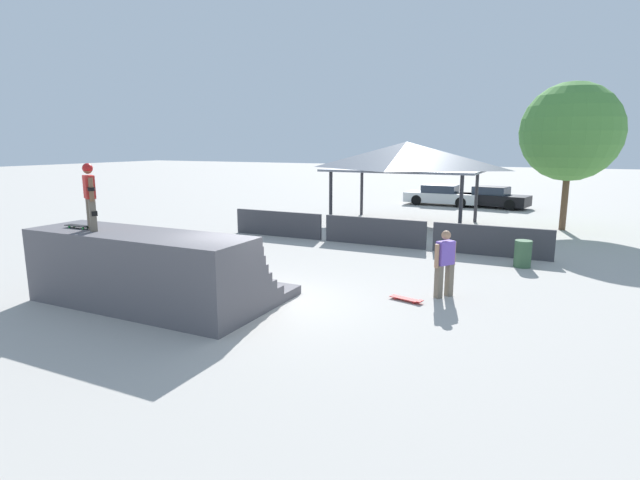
{
  "coord_description": "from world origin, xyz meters",
  "views": [
    {
      "loc": [
        6.28,
        -9.49,
        3.82
      ],
      "look_at": [
        -0.15,
        3.66,
        0.99
      ],
      "focal_mm": 28.0,
      "sensor_mm": 36.0,
      "label": 1
    }
  ],
  "objects_px": {
    "skater_on_deck": "(90,192)",
    "parked_car_white": "(441,196)",
    "trash_bin": "(523,254)",
    "skateboard_on_ground": "(407,299)",
    "parked_car_black": "(492,198)",
    "bystander_walking": "(445,260)",
    "skateboard_on_deck": "(79,226)",
    "tree_beside_pavilion": "(571,132)"
  },
  "relations": [
    {
      "from": "skateboard_on_deck",
      "to": "tree_beside_pavilion",
      "type": "relative_size",
      "value": 0.12
    },
    {
      "from": "tree_beside_pavilion",
      "to": "parked_car_white",
      "type": "relative_size",
      "value": 1.41
    },
    {
      "from": "skateboard_on_deck",
      "to": "skateboard_on_ground",
      "type": "xyz_separation_m",
      "value": [
        7.28,
        3.35,
        -1.8
      ]
    },
    {
      "from": "parked_car_white",
      "to": "parked_car_black",
      "type": "height_order",
      "value": "same"
    },
    {
      "from": "skateboard_on_deck",
      "to": "tree_beside_pavilion",
      "type": "bearing_deg",
      "value": 56.93
    },
    {
      "from": "skateboard_on_ground",
      "to": "parked_car_black",
      "type": "xyz_separation_m",
      "value": [
        -0.63,
        20.23,
        0.54
      ]
    },
    {
      "from": "bystander_walking",
      "to": "parked_car_white",
      "type": "xyz_separation_m",
      "value": [
        -4.41,
        19.35,
        -0.35
      ]
    },
    {
      "from": "skateboard_on_deck",
      "to": "parked_car_black",
      "type": "xyz_separation_m",
      "value": [
        6.65,
        23.58,
        -1.25
      ]
    },
    {
      "from": "parked_car_white",
      "to": "parked_car_black",
      "type": "relative_size",
      "value": 1.03
    },
    {
      "from": "parked_car_black",
      "to": "bystander_walking",
      "type": "bearing_deg",
      "value": -74.96
    },
    {
      "from": "bystander_walking",
      "to": "parked_car_white",
      "type": "bearing_deg",
      "value": -134.65
    },
    {
      "from": "bystander_walking",
      "to": "trash_bin",
      "type": "height_order",
      "value": "bystander_walking"
    },
    {
      "from": "skater_on_deck",
      "to": "parked_car_white",
      "type": "height_order",
      "value": "skater_on_deck"
    },
    {
      "from": "bystander_walking",
      "to": "skateboard_on_ground",
      "type": "xyz_separation_m",
      "value": [
        -0.72,
        -0.76,
        -0.89
      ]
    },
    {
      "from": "skateboard_on_ground",
      "to": "trash_bin",
      "type": "relative_size",
      "value": 1.03
    },
    {
      "from": "bystander_walking",
      "to": "parked_car_black",
      "type": "bearing_deg",
      "value": -143.53
    },
    {
      "from": "parked_car_black",
      "to": "trash_bin",
      "type": "bearing_deg",
      "value": -68.2
    },
    {
      "from": "bystander_walking",
      "to": "tree_beside_pavilion",
      "type": "xyz_separation_m",
      "value": [
        2.6,
        12.42,
        3.37
      ]
    },
    {
      "from": "trash_bin",
      "to": "skateboard_on_deck",
      "type": "bearing_deg",
      "value": -138.83
    },
    {
      "from": "skater_on_deck",
      "to": "skateboard_on_deck",
      "type": "height_order",
      "value": "skater_on_deck"
    },
    {
      "from": "trash_bin",
      "to": "parked_car_white",
      "type": "height_order",
      "value": "parked_car_white"
    },
    {
      "from": "trash_bin",
      "to": "parked_car_black",
      "type": "height_order",
      "value": "parked_car_black"
    },
    {
      "from": "bystander_walking",
      "to": "tree_beside_pavilion",
      "type": "bearing_deg",
      "value": -159.29
    },
    {
      "from": "bystander_walking",
      "to": "parked_car_black",
      "type": "distance_m",
      "value": 19.52
    },
    {
      "from": "bystander_walking",
      "to": "tree_beside_pavilion",
      "type": "height_order",
      "value": "tree_beside_pavilion"
    },
    {
      "from": "skateboard_on_ground",
      "to": "trash_bin",
      "type": "xyz_separation_m",
      "value": [
        2.26,
        4.99,
        0.37
      ]
    },
    {
      "from": "skateboard_on_deck",
      "to": "parked_car_black",
      "type": "relative_size",
      "value": 0.18
    },
    {
      "from": "bystander_walking",
      "to": "tree_beside_pavilion",
      "type": "distance_m",
      "value": 13.13
    },
    {
      "from": "skateboard_on_deck",
      "to": "bystander_walking",
      "type": "distance_m",
      "value": 9.04
    },
    {
      "from": "skateboard_on_deck",
      "to": "tree_beside_pavilion",
      "type": "xyz_separation_m",
      "value": [
        10.59,
        16.53,
        2.47
      ]
    },
    {
      "from": "skater_on_deck",
      "to": "skateboard_on_ground",
      "type": "height_order",
      "value": "skater_on_deck"
    },
    {
      "from": "skateboard_on_ground",
      "to": "bystander_walking",
      "type": "bearing_deg",
      "value": 60.91
    },
    {
      "from": "parked_car_white",
      "to": "skater_on_deck",
      "type": "bearing_deg",
      "value": -95.42
    },
    {
      "from": "skater_on_deck",
      "to": "parked_car_black",
      "type": "height_order",
      "value": "skater_on_deck"
    },
    {
      "from": "skateboard_on_deck",
      "to": "parked_car_black",
      "type": "height_order",
      "value": "skateboard_on_deck"
    },
    {
      "from": "skateboard_on_ground",
      "to": "parked_car_black",
      "type": "height_order",
      "value": "parked_car_black"
    },
    {
      "from": "skateboard_on_deck",
      "to": "trash_bin",
      "type": "bearing_deg",
      "value": 40.75
    },
    {
      "from": "trash_bin",
      "to": "skateboard_on_ground",
      "type": "bearing_deg",
      "value": -114.34
    },
    {
      "from": "parked_car_white",
      "to": "tree_beside_pavilion",
      "type": "bearing_deg",
      "value": -42.75
    },
    {
      "from": "skateboard_on_ground",
      "to": "parked_car_black",
      "type": "relative_size",
      "value": 0.2
    },
    {
      "from": "skater_on_deck",
      "to": "skateboard_on_ground",
      "type": "distance_m",
      "value": 8.0
    },
    {
      "from": "tree_beside_pavilion",
      "to": "parked_car_white",
      "type": "distance_m",
      "value": 10.53
    }
  ]
}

